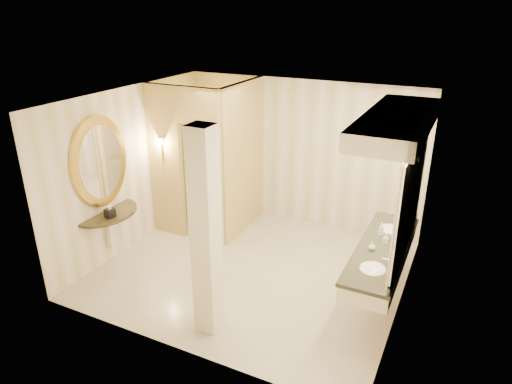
# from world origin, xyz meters

# --- Properties ---
(floor) EXTENTS (4.50, 4.50, 0.00)m
(floor) POSITION_xyz_m (0.00, 0.00, 0.00)
(floor) COLOR beige
(floor) RESTS_ON ground
(ceiling) EXTENTS (4.50, 4.50, 0.00)m
(ceiling) POSITION_xyz_m (0.00, 0.00, 2.70)
(ceiling) COLOR white
(ceiling) RESTS_ON wall_back
(wall_back) EXTENTS (4.50, 0.02, 2.70)m
(wall_back) POSITION_xyz_m (0.00, 2.00, 1.35)
(wall_back) COLOR #F0E4D0
(wall_back) RESTS_ON floor
(wall_front) EXTENTS (4.50, 0.02, 2.70)m
(wall_front) POSITION_xyz_m (0.00, -2.00, 1.35)
(wall_front) COLOR #F0E4D0
(wall_front) RESTS_ON floor
(wall_left) EXTENTS (0.02, 4.00, 2.70)m
(wall_left) POSITION_xyz_m (-2.25, 0.00, 1.35)
(wall_left) COLOR #F0E4D0
(wall_left) RESTS_ON floor
(wall_right) EXTENTS (0.02, 4.00, 2.70)m
(wall_right) POSITION_xyz_m (2.25, 0.00, 1.35)
(wall_right) COLOR #F0E4D0
(wall_right) RESTS_ON floor
(toilet_closet) EXTENTS (1.50, 1.55, 2.70)m
(toilet_closet) POSITION_xyz_m (-1.12, 0.97, 1.39)
(toilet_closet) COLOR #E4C677
(toilet_closet) RESTS_ON floor
(wall_sconce) EXTENTS (0.14, 0.14, 0.42)m
(wall_sconce) POSITION_xyz_m (-1.93, 0.43, 1.73)
(wall_sconce) COLOR #B98F3B
(wall_sconce) RESTS_ON toilet_closet
(vanity) EXTENTS (0.75, 2.39, 2.09)m
(vanity) POSITION_xyz_m (1.98, 0.03, 1.63)
(vanity) COLOR white
(vanity) RESTS_ON floor
(console_shelf) EXTENTS (1.10, 1.10, 2.00)m
(console_shelf) POSITION_xyz_m (-2.21, -0.73, 1.35)
(console_shelf) COLOR black
(console_shelf) RESTS_ON floor
(pillar) EXTENTS (0.29, 0.29, 2.70)m
(pillar) POSITION_xyz_m (0.11, -1.47, 1.35)
(pillar) COLOR white
(pillar) RESTS_ON floor
(tissue_box) EXTENTS (0.16, 0.16, 0.13)m
(tissue_box) POSITION_xyz_m (-2.00, -0.86, 0.94)
(tissue_box) COLOR black
(tissue_box) RESTS_ON console_shelf
(toilet) EXTENTS (0.60, 0.84, 0.78)m
(toilet) POSITION_xyz_m (-1.44, 1.39, 0.39)
(toilet) COLOR white
(toilet) RESTS_ON floor
(soap_bottle_a) EXTENTS (0.07, 0.08, 0.14)m
(soap_bottle_a) POSITION_xyz_m (1.96, 0.14, 0.95)
(soap_bottle_a) COLOR beige
(soap_bottle_a) RESTS_ON vanity
(soap_bottle_b) EXTENTS (0.12, 0.12, 0.12)m
(soap_bottle_b) POSITION_xyz_m (1.83, -0.12, 0.93)
(soap_bottle_b) COLOR silver
(soap_bottle_b) RESTS_ON vanity
(soap_bottle_c) EXTENTS (0.09, 0.09, 0.19)m
(soap_bottle_c) POSITION_xyz_m (1.85, 0.36, 0.97)
(soap_bottle_c) COLOR #C6B28C
(soap_bottle_c) RESTS_ON vanity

